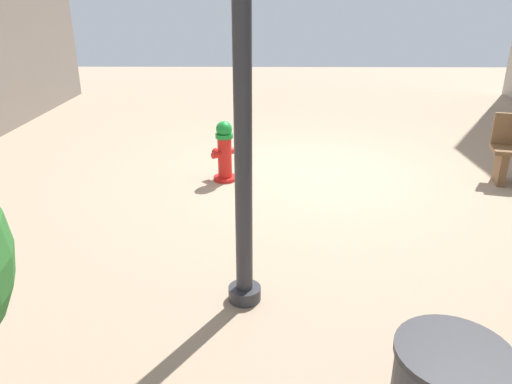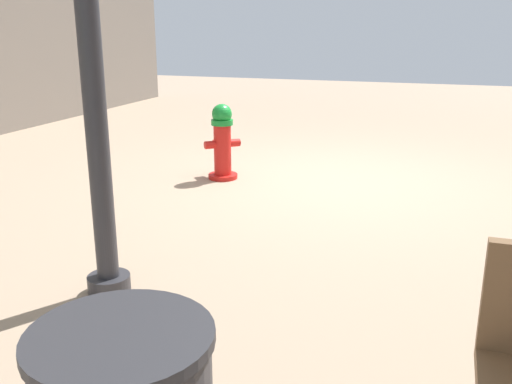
% 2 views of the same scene
% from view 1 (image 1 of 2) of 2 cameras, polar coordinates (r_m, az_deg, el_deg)
% --- Properties ---
extents(ground_plane, '(23.40, 23.40, 0.00)m').
position_cam_1_polar(ground_plane, '(7.18, 6.80, 2.16)').
color(ground_plane, tan).
extents(fire_hydrant, '(0.38, 0.38, 0.86)m').
position_cam_1_polar(fire_hydrant, '(6.78, -3.77, 4.86)').
color(fire_hydrant, red).
rests_on(fire_hydrant, ground_plane).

